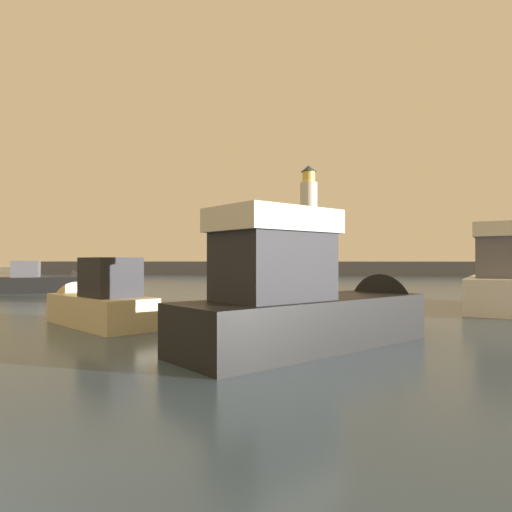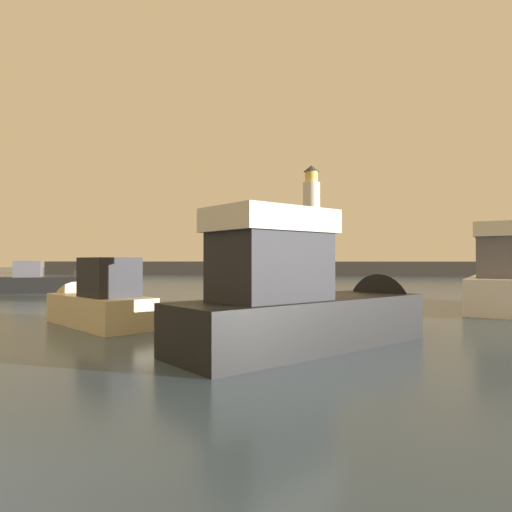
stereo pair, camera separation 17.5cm
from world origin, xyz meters
name	(u,v)px [view 1 (the left image)]	position (x,y,z in m)	size (l,w,h in m)	color
ground_plane	(277,289)	(0.00, 34.47, 0.00)	(220.00, 220.00, 0.00)	#384C60
breakwater	(302,268)	(0.00, 68.93, 1.07)	(85.79, 5.85, 2.14)	#423F3D
lighthouse	(309,216)	(1.00, 68.93, 9.26)	(2.65, 2.65, 15.03)	silver
motorboat_0	(92,302)	(-4.11, 12.79, 0.77)	(6.02, 5.14, 2.67)	beige
motorboat_1	(503,283)	(12.51, 21.19, 1.21)	(5.82, 9.82, 4.43)	white
motorboat_2	(52,282)	(-15.51, 27.71, 0.69)	(7.11, 5.02, 2.65)	black
motorboat_3	(326,302)	(4.20, 10.24, 1.12)	(7.69, 8.33, 3.96)	black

